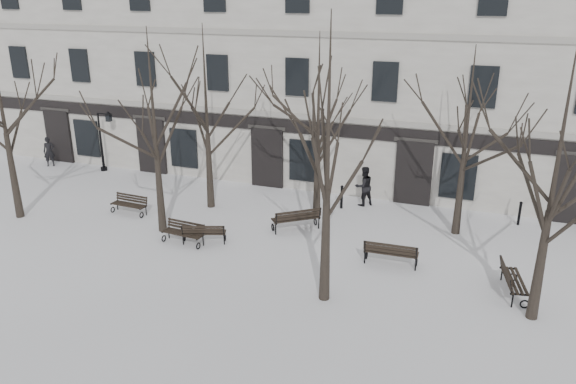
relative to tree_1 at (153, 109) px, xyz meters
The scene contains 19 objects.
ground 7.49m from the tree_1, 15.23° to the right, with size 100.00×100.00×0.00m, color white.
building 12.71m from the tree_1, 64.66° to the left, with size 40.40×10.20×11.40m.
tree_1 is the anchor object (origin of this frame).
tree_2 8.13m from the tree_1, 20.55° to the right, with size 6.05×6.05×8.64m.
tree_3 13.78m from the tree_1, ahead, with size 5.64×5.64×8.06m.
tree_4 3.09m from the tree_1, 78.94° to the left, with size 5.51×5.51×7.87m.
tree_5 6.46m from the tree_1, 34.39° to the left, with size 5.34×5.34×7.63m.
tree_6 11.71m from the tree_1, 18.82° to the left, with size 5.11×5.11×7.30m.
bench_0 4.76m from the tree_1, 28.04° to the right, with size 1.70×0.74×0.84m.
bench_1 5.00m from the tree_1, 13.75° to the right, with size 1.72×1.11×0.83m.
bench_2 10.15m from the tree_1, ahead, with size 1.89×0.74×0.94m.
bench_3 5.18m from the tree_1, 154.43° to the left, with size 1.65×0.69×0.81m.
bench_4 6.95m from the tree_1, 19.99° to the left, with size 1.91×1.72×0.97m.
bench_5 13.82m from the tree_1, ahead, with size 0.97×1.90×0.91m.
lamp_post 9.62m from the tree_1, 140.36° to the left, with size 1.01×0.38×3.24m.
bollard_a 8.93m from the tree_1, 38.31° to the left, with size 0.14×0.14×1.07m.
bollard_b 15.17m from the tree_1, 22.32° to the left, with size 0.13×0.13×1.02m.
pedestrian_a 12.87m from the tree_1, 152.31° to the left, with size 0.59×0.39×1.62m, color black.
pedestrian_b 10.15m from the tree_1, 38.68° to the left, with size 0.87×0.68×1.79m, color black.
Camera 1 is at (6.38, -16.22, 9.10)m, focal length 35.00 mm.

